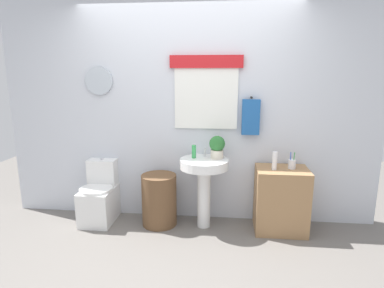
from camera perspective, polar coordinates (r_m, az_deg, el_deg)
name	(u,v)px	position (r m, az deg, el deg)	size (l,w,h in m)	color
ground_plane	(174,267)	(3.19, -3.15, -20.81)	(8.00, 8.00, 0.00)	slate
back_wall	(189,111)	(3.83, -0.60, 5.80)	(4.40, 0.18, 2.60)	silver
toilet	(100,198)	(4.09, -15.90, -9.05)	(0.38, 0.51, 0.74)	white
laundry_hamper	(159,200)	(3.85, -5.78, -9.73)	(0.40, 0.40, 0.60)	brown
pedestal_sink	(204,176)	(3.67, 2.12, -5.57)	(0.55, 0.55, 0.80)	white
faucet	(205,152)	(3.72, 2.28, -1.49)	(0.03, 0.03, 0.10)	silver
wooden_cabinet	(281,200)	(3.80, 15.33, -9.44)	(0.56, 0.44, 0.72)	#9E754C
soap_bottle	(194,152)	(3.65, 0.33, -1.34)	(0.05, 0.05, 0.15)	green
potted_plant	(217,146)	(3.63, 4.43, -0.43)	(0.18, 0.18, 0.26)	beige
lotion_bottle	(275,161)	(3.60, 14.30, -2.87)	(0.05, 0.05, 0.20)	white
toothbrush_cup	(292,164)	(3.71, 17.16, -3.38)	(0.08, 0.08, 0.19)	silver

